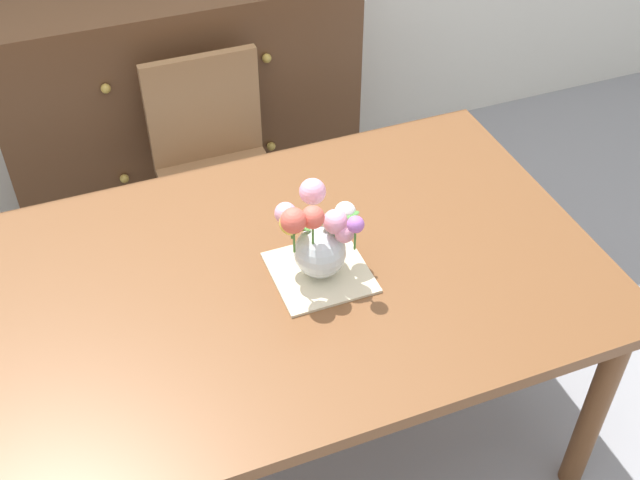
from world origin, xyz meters
TOP-DOWN VIEW (x-y plane):
  - ground_plane at (0.00, 0.00)m, footprint 12.00×12.00m
  - dining_table at (0.00, 0.00)m, footprint 1.71×1.08m
  - chair_far at (0.03, 0.88)m, footprint 0.42×0.42m
  - dresser at (0.01, 1.33)m, footprint 1.40×0.47m
  - placemat at (0.09, -0.04)m, footprint 0.25×0.25m
  - flower_vase at (0.08, -0.03)m, footprint 0.23×0.22m

SIDE VIEW (x-z plane):
  - ground_plane at x=0.00m, z-range 0.00..0.00m
  - dresser at x=0.01m, z-range 0.00..1.00m
  - chair_far at x=0.03m, z-range 0.07..0.97m
  - dining_table at x=0.00m, z-range 0.30..1.06m
  - placemat at x=0.09m, z-range 0.76..0.77m
  - flower_vase at x=0.08m, z-range 0.76..1.02m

